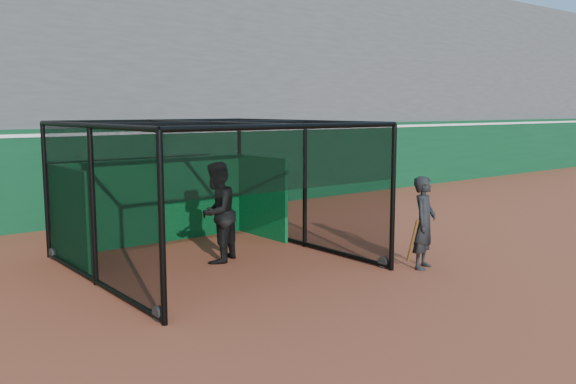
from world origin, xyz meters
TOP-DOWN VIEW (x-y plane):
  - ground at (0.00, 0.00)m, footprint 120.00×120.00m
  - outfield_wall at (0.00, 8.50)m, footprint 50.00×0.50m
  - grandstand at (0.00, 12.27)m, footprint 50.00×7.85m
  - batting_cage at (-0.51, 2.90)m, footprint 4.76×5.11m
  - batter at (-0.37, 2.93)m, footprint 1.21×1.15m
  - on_deck_player at (2.41, 0.10)m, footprint 0.75×0.63m

SIDE VIEW (x-z plane):
  - ground at x=0.00m, z-range 0.00..0.00m
  - on_deck_player at x=2.41m, z-range 0.00..1.74m
  - batter at x=-0.37m, z-range 0.00..1.97m
  - outfield_wall at x=0.00m, z-range 0.04..2.54m
  - batting_cage at x=-0.51m, z-range 0.00..2.71m
  - grandstand at x=0.00m, z-range 0.00..8.95m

